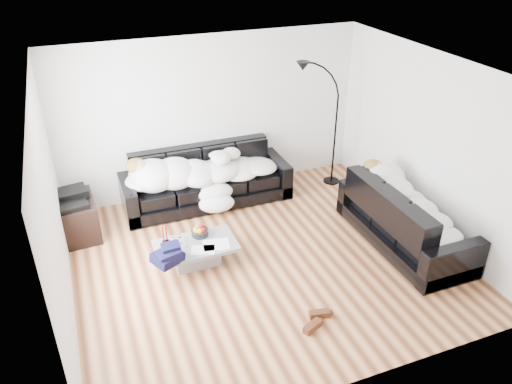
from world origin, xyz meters
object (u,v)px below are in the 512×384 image
object	(u,v)px
sofa_right	(406,216)
av_cabinet	(76,218)
sleeper_right	(408,203)
wine_glass_c	(186,242)
candle_left	(163,234)
floor_lamp	(335,131)
candle_right	(166,233)
stereo	(72,197)
wine_glass_b	(173,243)
fruit_bowl	(200,231)
wine_glass_a	(180,239)
sleeper_back	(206,167)
sofa_back	(206,178)
coffee_table	(196,254)
shoes	(316,320)

from	to	relation	value
sofa_right	av_cabinet	world-z (taller)	sofa_right
sleeper_right	wine_glass_c	size ratio (longest dim) A/B	12.35
candle_left	floor_lamp	xyz separation A→B (m)	(3.24, 1.23, 0.53)
sofa_right	floor_lamp	distance (m)	2.10
candle_right	stereo	distance (m)	1.58
wine_glass_b	floor_lamp	distance (m)	3.51
sofa_right	fruit_bowl	xyz separation A→B (m)	(-2.78, 0.78, -0.06)
wine_glass_a	floor_lamp	world-z (taller)	floor_lamp
sleeper_back	wine_glass_b	bearing A→B (deg)	-121.11
wine_glass_b	stereo	bearing A→B (deg)	131.08
sofa_back	stereo	world-z (taller)	sofa_back
coffee_table	fruit_bowl	distance (m)	0.31
sofa_right	candle_left	bearing A→B (deg)	76.38
candle_right	floor_lamp	world-z (taller)	floor_lamp
sofa_back	fruit_bowl	bearing A→B (deg)	-109.82
sofa_back	sleeper_back	xyz separation A→B (m)	(0.00, -0.05, 0.21)
fruit_bowl	wine_glass_a	size ratio (longest dim) A/B	1.48
floor_lamp	shoes	bearing A→B (deg)	-120.24
wine_glass_b	av_cabinet	bearing A→B (deg)	131.08
wine_glass_a	wine_glass_b	world-z (taller)	wine_glass_b
sofa_back	sleeper_right	distance (m)	3.15
candle_left	candle_right	size ratio (longest dim) A/B	0.95
fruit_bowl	wine_glass_a	xyz separation A→B (m)	(-0.30, -0.09, 0.01)
sofa_right	fruit_bowl	world-z (taller)	sofa_right
coffee_table	candle_right	world-z (taller)	candle_right
sleeper_right	wine_glass_b	xyz separation A→B (m)	(-3.20, 0.60, -0.24)
sofa_back	sleeper_right	bearing A→B (deg)	-43.35
sleeper_right	coffee_table	xyz separation A→B (m)	(-2.89, 0.60, -0.49)
sleeper_right	floor_lamp	bearing A→B (deg)	1.11
wine_glass_b	sofa_right	bearing A→B (deg)	-10.62
fruit_bowl	candle_left	bearing A→B (deg)	178.52
sleeper_back	stereo	xyz separation A→B (m)	(-2.05, -0.20, -0.01)
sofa_right	candle_left	xyz separation A→B (m)	(-3.28, 0.79, -0.00)
wine_glass_a	shoes	world-z (taller)	wine_glass_a
coffee_table	sleeper_right	bearing A→B (deg)	-11.65
wine_glass_b	stereo	distance (m)	1.75
sofa_right	stereo	world-z (taller)	sofa_right
sofa_back	wine_glass_a	size ratio (longest dim) A/B	16.81
coffee_table	floor_lamp	xyz separation A→B (m)	(2.85, 1.43, 0.81)
wine_glass_b	stereo	xyz separation A→B (m)	(-1.14, 1.31, 0.23)
wine_glass_c	shoes	bearing A→B (deg)	-55.49
sleeper_right	candle_left	xyz separation A→B (m)	(-3.28, 0.79, -0.21)
fruit_bowl	floor_lamp	xyz separation A→B (m)	(2.74, 1.25, 0.58)
fruit_bowl	candle_left	world-z (taller)	candle_left
sofa_back	coffee_table	xyz separation A→B (m)	(-0.61, -1.56, -0.28)
fruit_bowl	sofa_right	bearing A→B (deg)	-15.68
sofa_right	sleeper_right	distance (m)	0.21
coffee_table	candle_left	size ratio (longest dim) A/B	4.22
sofa_back	shoes	bearing A→B (deg)	-83.38
fruit_bowl	wine_glass_b	distance (m)	0.45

